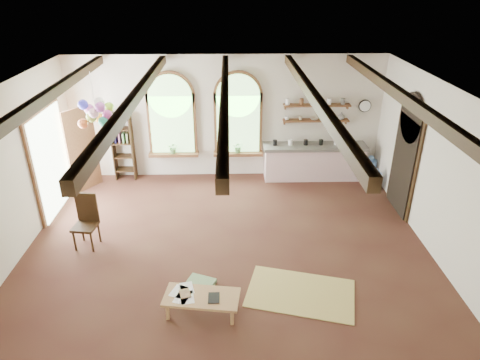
{
  "coord_description": "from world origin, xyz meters",
  "views": [
    {
      "loc": [
        0.08,
        -7.12,
        4.99
      ],
      "look_at": [
        0.28,
        0.6,
        1.22
      ],
      "focal_mm": 32.0,
      "sensor_mm": 36.0,
      "label": 1
    }
  ],
  "objects_px": {
    "kitchen_counter": "(314,161)",
    "coffee_table": "(202,298)",
    "side_chair": "(87,232)",
    "balloon_cluster": "(96,112)"
  },
  "relations": [
    {
      "from": "kitchen_counter",
      "to": "coffee_table",
      "type": "relative_size",
      "value": 2.12
    },
    {
      "from": "kitchen_counter",
      "to": "side_chair",
      "type": "bearing_deg",
      "value": -149.24
    },
    {
      "from": "kitchen_counter",
      "to": "side_chair",
      "type": "distance_m",
      "value": 5.93
    },
    {
      "from": "side_chair",
      "to": "balloon_cluster",
      "type": "bearing_deg",
      "value": 86.52
    },
    {
      "from": "balloon_cluster",
      "to": "coffee_table",
      "type": "bearing_deg",
      "value": -55.63
    },
    {
      "from": "side_chair",
      "to": "balloon_cluster",
      "type": "relative_size",
      "value": 0.97
    },
    {
      "from": "coffee_table",
      "to": "balloon_cluster",
      "type": "relative_size",
      "value": 1.12
    },
    {
      "from": "balloon_cluster",
      "to": "kitchen_counter",
      "type": "bearing_deg",
      "value": 17.94
    },
    {
      "from": "kitchen_counter",
      "to": "coffee_table",
      "type": "distance_m",
      "value": 5.69
    },
    {
      "from": "kitchen_counter",
      "to": "balloon_cluster",
      "type": "bearing_deg",
      "value": -162.06
    }
  ]
}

